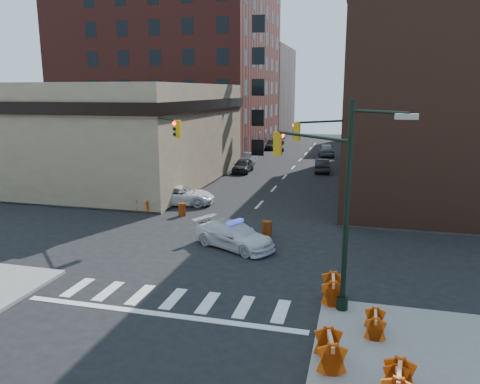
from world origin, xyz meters
The scene contains 29 objects.
ground centered at (0.00, 0.00, 0.00)m, with size 140.00×140.00×0.00m, color black.
sidewalk_nw centered at (-23.00, 32.75, 0.07)m, with size 34.00×54.50×0.15m, color gray.
bank_building centered at (-17.00, 16.50, 4.50)m, with size 22.00×22.00×9.00m, color #978863.
apartment_block centered at (-18.50, 40.00, 12.00)m, with size 25.00×25.00×24.00m, color #5A221C.
commercial_row_ne centered at (13.00, 22.50, 7.00)m, with size 14.00×34.00×14.00m, color #4E2B1F.
filler_nw centered at (-16.00, 62.00, 8.00)m, with size 20.00×18.00×16.00m, color brown.
filler_ne centered at (14.00, 58.00, 6.00)m, with size 16.00×16.00×12.00m, color #5A221C.
signal_pole_se centered at (6.04, -5.52, 4.61)m, with size 5.40×5.27×8.00m.
signal_pole_nw centered at (-5.85, 5.34, 4.34)m, with size 3.58×3.67×8.00m.
signal_pole_ne centered at (5.84, 5.35, 4.34)m, with size 3.67×3.58×8.00m.
tree_ne_near centered at (7.50, 26.00, 3.49)m, with size 3.00×3.00×4.85m.
tree_ne_far centered at (7.50, 34.00, 3.49)m, with size 3.00×3.00×4.85m.
police_car centered at (0.74, 0.08, 0.71)m, with size 1.98×4.87×1.41m, color silver.
pickup centered at (-5.80, 8.58, 0.71)m, with size 2.37×5.14×1.43m, color white.
parked_car_wnear centered at (-4.69, 23.55, 0.71)m, with size 1.69×4.19×1.43m, color black.
parked_car_wfar centered at (-5.50, 28.66, 0.68)m, with size 1.44×4.14×1.36m, color gray.
parked_car_wdeep centered at (-5.50, 43.77, 0.67)m, with size 1.89×4.64×1.35m, color black.
parked_car_enear centered at (3.33, 25.82, 0.69)m, with size 1.47×4.21×1.39m, color black.
parked_car_efar centered at (2.82, 38.48, 0.81)m, with size 1.91×4.75×1.62m, color gray.
pedestrian_a centered at (-10.77, 6.16, 1.01)m, with size 0.63×0.41×1.72m, color black.
pedestrian_b centered at (-11.59, 6.00, 1.04)m, with size 0.86×0.67×1.77m, color black.
pedestrian_c centered at (-12.20, 6.87, 0.95)m, with size 0.94×0.39×1.60m, color #1E202D.
barrel_road centered at (2.12, 2.31, 0.49)m, with size 0.55×0.55×0.98m, color red.
barrel_bank centered at (-4.47, 5.60, 0.45)m, with size 0.50×0.50×0.90m, color orange.
barricade_se_a centered at (6.40, -5.70, 0.66)m, with size 1.37×0.68×1.03m, color orange, non-canonical shape.
barricade_se_b centered at (7.98, -8.04, 0.56)m, with size 1.09×0.54×0.81m, color #D93E0A, non-canonical shape.
barricade_se_c centered at (6.59, -10.30, 0.65)m, with size 1.33×0.67×1.00m, color #D34309, non-canonical shape.
barricade_nw_a centered at (-7.35, 5.70, 0.57)m, with size 1.12×0.56×0.84m, color #EF5F0B, non-canonical shape.
barricade_nw_b centered at (-11.50, 8.00, 0.55)m, with size 1.06×0.53×0.79m, color red, non-canonical shape.
Camera 1 is at (7.16, -23.49, 8.45)m, focal length 35.00 mm.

